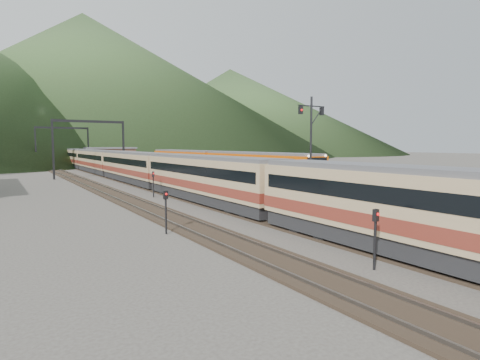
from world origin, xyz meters
TOP-DOWN VIEW (x-y plane):
  - track_main at (0.00, 40.00)m, footprint 2.60×200.00m
  - track_far at (-5.00, 40.00)m, footprint 2.60×200.00m
  - track_second at (11.50, 40.00)m, footprint 2.60×200.00m
  - platform at (5.60, 38.00)m, footprint 8.00×100.00m
  - gantry_near at (-2.85, 55.00)m, footprint 9.55×0.25m
  - gantry_far at (-2.85, 80.00)m, footprint 9.55×0.25m
  - station_shed at (5.60, 78.00)m, footprint 9.40×4.40m
  - hill_b at (30.00, 230.00)m, footprint 220.00×220.00m
  - hill_c at (110.00, 210.00)m, footprint 160.00×160.00m
  - main_train at (0.00, 44.45)m, footprint 2.81×96.34m
  - second_train at (11.50, 45.05)m, footprint 2.95×40.16m
  - signal_mast at (3.24, 16.58)m, footprint 2.20×0.20m
  - short_signal_a at (-2.41, 6.63)m, footprint 0.25×0.20m
  - short_signal_b at (-2.37, 30.76)m, footprint 0.26×0.23m
  - short_signal_c at (-6.80, 16.34)m, footprint 0.23×0.17m

SIDE VIEW (x-z plane):
  - track_main at x=0.00m, z-range -0.05..0.18m
  - track_far at x=-5.00m, z-range -0.05..0.18m
  - track_second at x=11.50m, z-range -0.05..0.18m
  - platform at x=5.60m, z-range 0.00..1.00m
  - short_signal_a at x=-2.41m, z-range 0.33..2.60m
  - short_signal_b at x=-2.37m, z-range 0.33..2.60m
  - short_signal_c at x=-6.80m, z-range 0.33..2.60m
  - main_train at x=0.00m, z-range 0.23..3.66m
  - second_train at x=11.50m, z-range 0.23..3.83m
  - station_shed at x=5.60m, z-range 1.02..4.12m
  - signal_mast at x=3.24m, z-range 1.75..8.44m
  - gantry_near at x=-2.85m, z-range 1.59..9.59m
  - gantry_far at x=-2.85m, z-range 1.59..9.59m
  - hill_c at x=110.00m, z-range 0.00..50.00m
  - hill_b at x=30.00m, z-range 0.00..75.00m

